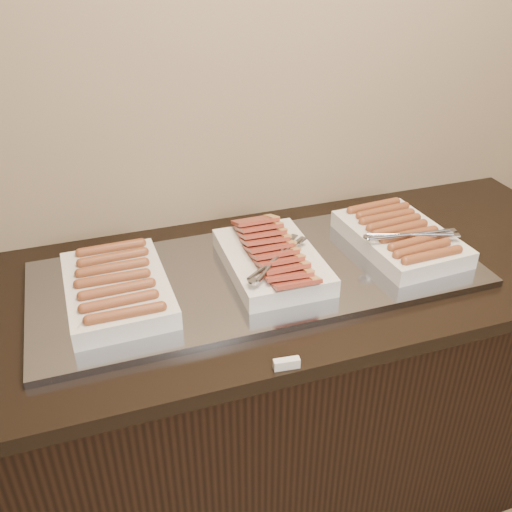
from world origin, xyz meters
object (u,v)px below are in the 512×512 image
(warming_tray, at_px, (258,274))
(counter, at_px, (265,395))
(dish_left, at_px, (117,287))
(dish_center, at_px, (272,259))
(dish_right, at_px, (400,236))

(warming_tray, bearing_deg, counter, 0.00)
(counter, height_order, dish_left, dish_left)
(warming_tray, distance_m, dish_center, 0.06)
(counter, distance_m, dish_center, 0.50)
(dish_center, bearing_deg, dish_left, -179.82)
(dish_left, relative_size, dish_right, 0.97)
(dish_left, bearing_deg, counter, -1.23)
(warming_tray, relative_size, dish_center, 3.17)
(warming_tray, relative_size, dish_left, 3.21)
(warming_tray, xyz_separation_m, dish_left, (-0.38, -0.00, 0.04))
(counter, height_order, dish_center, dish_center)
(counter, height_order, dish_right, dish_right)
(dish_left, bearing_deg, warming_tray, -1.23)
(counter, bearing_deg, warming_tray, 180.00)
(counter, xyz_separation_m, warming_tray, (-0.02, 0.00, 0.46))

